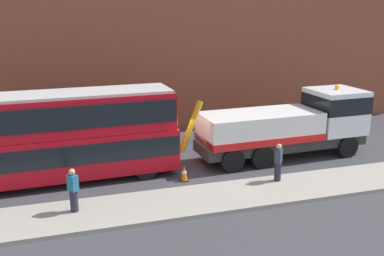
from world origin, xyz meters
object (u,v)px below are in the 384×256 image
at_px(pedestrian_onlooker, 73,191).
at_px(recovery_tow_truck, 290,124).
at_px(traffic_cone_near_bus, 184,174).
at_px(double_decker_bus, 53,134).
at_px(pedestrian_bystander, 278,163).

bearing_deg(pedestrian_onlooker, recovery_tow_truck, -15.28).
distance_m(pedestrian_onlooker, traffic_cone_near_bus, 5.38).
relative_size(pedestrian_onlooker, traffic_cone_near_bus, 2.38).
xyz_separation_m(recovery_tow_truck, pedestrian_onlooker, (-11.17, -3.69, -0.77)).
relative_size(double_decker_bus, pedestrian_onlooker, 6.50).
bearing_deg(traffic_cone_near_bus, pedestrian_onlooker, -157.45).
bearing_deg(recovery_tow_truck, double_decker_bus, 177.91).
xyz_separation_m(double_decker_bus, traffic_cone_near_bus, (5.55, -1.62, -1.89)).
xyz_separation_m(double_decker_bus, pedestrian_onlooker, (0.62, -3.67, -1.25)).
bearing_deg(double_decker_bus, traffic_cone_near_bus, -18.45).
relative_size(pedestrian_bystander, traffic_cone_near_bus, 2.38).
relative_size(recovery_tow_truck, pedestrian_bystander, 5.96).
bearing_deg(recovery_tow_truck, pedestrian_bystander, -128.57).
bearing_deg(pedestrian_onlooker, double_decker_bus, 66.06).
distance_m(double_decker_bus, pedestrian_onlooker, 3.92).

